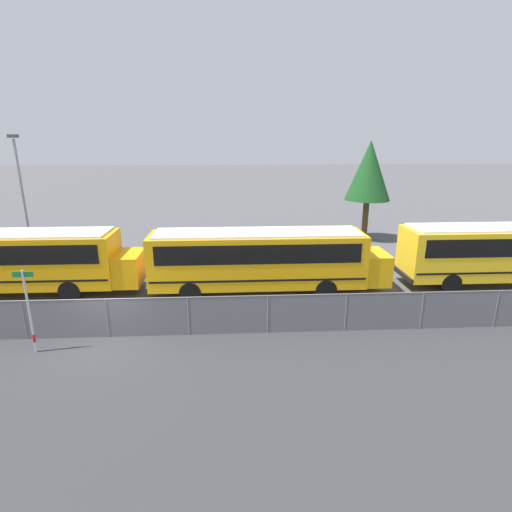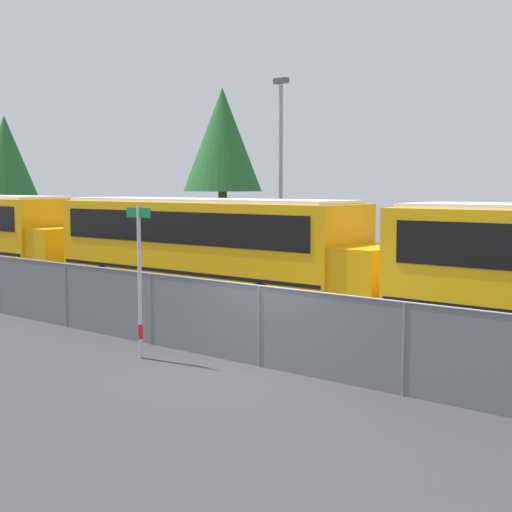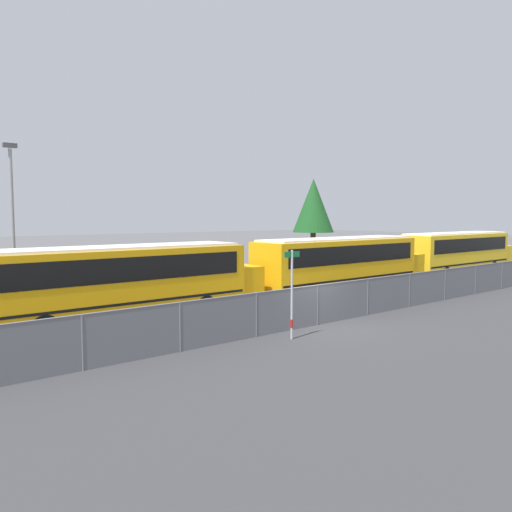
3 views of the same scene
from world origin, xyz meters
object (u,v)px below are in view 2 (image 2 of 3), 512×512
Objects in this scene: school_bus_1 at (209,242)px; tree_2 at (222,140)px; light_pole at (281,168)px; street_sign at (140,278)px; tree_1 at (5,160)px.

school_bus_1 is 1.39× the size of tree_2.
school_bus_1 is 7.58m from light_pole.
street_sign is at bearing -52.51° from tree_2.
tree_2 is at bearing 6.07° from tree_1.
street_sign is (3.49, -5.77, -0.22)m from school_bus_1.
tree_2 reaches higher than school_bus_1.
tree_2 is at bearing 130.34° from school_bus_1.
tree_2 is (16.76, 1.78, 0.64)m from tree_1.
school_bus_1 is 3.74× the size of street_sign.
tree_1 is at bearing -173.93° from tree_2.
school_bus_1 reaches higher than street_sign.
school_bus_1 is 6.74m from street_sign.
tree_1 is at bearing 152.80° from street_sign.
tree_2 is at bearing 127.49° from street_sign.
tree_1 is (-29.93, 15.39, 3.50)m from street_sign.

